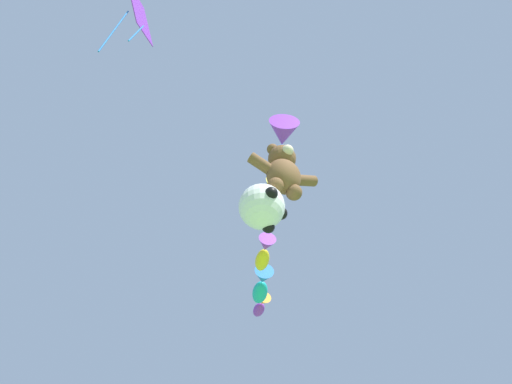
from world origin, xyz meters
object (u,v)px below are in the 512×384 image
at_px(fish_kite_goldfin, 264,252).
at_px(fish_kite_tangerine, 270,202).
at_px(soccer_ball_kite, 262,207).
at_px(diamond_kite, 139,16).
at_px(fish_kite_cobalt, 281,149).
at_px(fish_kite_teal, 262,285).
at_px(teddy_bear_kite, 283,170).
at_px(fish_kite_violet, 261,305).

bearing_deg(fish_kite_goldfin, fish_kite_tangerine, -110.08).
bearing_deg(fish_kite_tangerine, soccer_ball_kite, -119.99).
bearing_deg(soccer_ball_kite, diamond_kite, -160.37).
xyz_separation_m(fish_kite_cobalt, fish_kite_goldfin, (1.41, 4.24, 0.03)).
height_order(fish_kite_cobalt, fish_kite_tangerine, fish_kite_tangerine).
height_order(fish_kite_cobalt, fish_kite_teal, fish_kite_teal).
bearing_deg(diamond_kite, teddy_bear_kite, 15.11).
distance_m(soccer_ball_kite, diamond_kite, 5.32).
bearing_deg(teddy_bear_kite, diamond_kite, -164.89).
xyz_separation_m(fish_kite_teal, diamond_kite, (-6.88, -8.14, -0.53)).
xyz_separation_m(fish_kite_tangerine, fish_kite_violet, (2.48, 6.09, 0.68)).
xyz_separation_m(teddy_bear_kite, fish_kite_goldfin, (1.99, 5.19, 2.71)).
bearing_deg(fish_kite_tangerine, diamond_kite, -141.90).
bearing_deg(fish_kite_teal, soccer_ball_kite, -114.98).
bearing_deg(fish_kite_violet, teddy_bear_kite, -111.96).
height_order(fish_kite_violet, diamond_kite, fish_kite_violet).
xyz_separation_m(soccer_ball_kite, fish_kite_teal, (3.18, 6.82, 4.11)).
bearing_deg(soccer_ball_kite, fish_kite_tangerine, 60.01).
distance_m(fish_kite_tangerine, fish_kite_goldfin, 2.24).
relative_size(fish_kite_goldfin, fish_kite_teal, 0.86).
relative_size(fish_kite_tangerine, fish_kite_teal, 1.05).
relative_size(teddy_bear_kite, soccer_ball_kite, 1.69).
bearing_deg(fish_kite_goldfin, fish_kite_teal, 67.97).
bearing_deg(fish_kite_cobalt, fish_kite_teal, 70.48).
bearing_deg(fish_kite_teal, fish_kite_cobalt, -109.52).
bearing_deg(fish_kite_cobalt, diamond_kite, -156.37).
bearing_deg(fish_kite_goldfin, diamond_kite, -134.23).
bearing_deg(fish_kite_tangerine, fish_kite_violet, 67.82).
xyz_separation_m(fish_kite_tangerine, diamond_kite, (-5.38, -4.22, -0.62)).
distance_m(fish_kite_cobalt, diamond_kite, 5.18).
height_order(fish_kite_tangerine, fish_kite_violet, fish_kite_violet).
distance_m(soccer_ball_kite, fish_kite_teal, 8.57).
xyz_separation_m(soccer_ball_kite, fish_kite_cobalt, (1.03, 0.75, 3.97)).
height_order(fish_kite_teal, fish_kite_violet, fish_kite_violet).
xyz_separation_m(teddy_bear_kite, fish_kite_violet, (3.70, 9.19, 3.58)).
relative_size(fish_kite_tangerine, fish_kite_violet, 1.50).
xyz_separation_m(soccer_ball_kite, diamond_kite, (-3.71, -1.32, 3.58)).
height_order(soccer_ball_kite, diamond_kite, diamond_kite).
bearing_deg(fish_kite_violet, fish_kite_teal, -114.26).
bearing_deg(diamond_kite, soccer_ball_kite, 19.63).
height_order(fish_kite_cobalt, fish_kite_goldfin, fish_kite_cobalt).
distance_m(fish_kite_cobalt, fish_kite_teal, 6.44).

